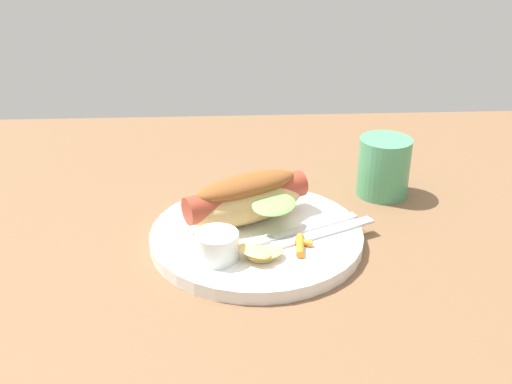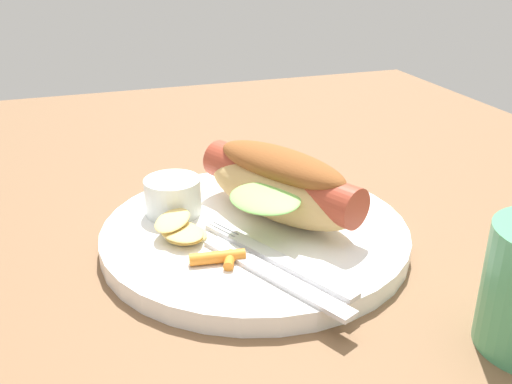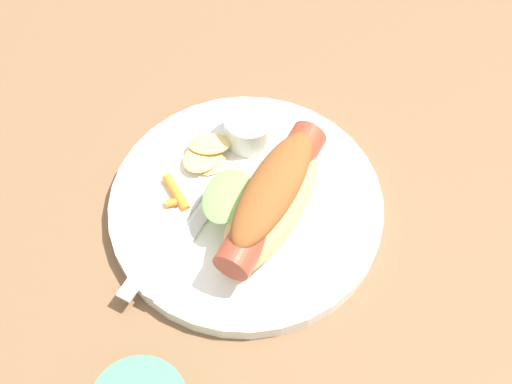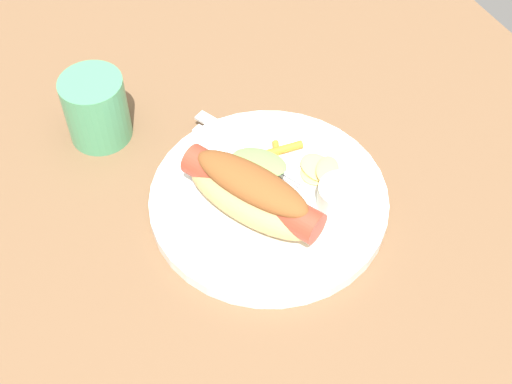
% 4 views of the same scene
% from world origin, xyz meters
% --- Properties ---
extents(ground_plane, '(1.20, 0.90, 0.02)m').
position_xyz_m(ground_plane, '(0.00, 0.00, -0.01)').
color(ground_plane, brown).
extents(plate, '(0.26, 0.26, 0.02)m').
position_xyz_m(plate, '(-0.04, -0.03, 0.01)').
color(plate, white).
rests_on(plate, ground_plane).
extents(hot_dog, '(0.17, 0.12, 0.06)m').
position_xyz_m(hot_dog, '(-0.05, -0.01, 0.05)').
color(hot_dog, tan).
rests_on(hot_dog, plate).
extents(sauce_ramekin, '(0.05, 0.05, 0.03)m').
position_xyz_m(sauce_ramekin, '(-0.09, -0.09, 0.03)').
color(sauce_ramekin, white).
rests_on(sauce_ramekin, plate).
extents(fork, '(0.14, 0.08, 0.00)m').
position_xyz_m(fork, '(0.02, -0.03, 0.02)').
color(fork, silver).
rests_on(fork, plate).
extents(knife, '(0.13, 0.07, 0.00)m').
position_xyz_m(knife, '(0.04, -0.04, 0.02)').
color(knife, silver).
rests_on(knife, plate).
extents(chips_pile, '(0.06, 0.05, 0.02)m').
position_xyz_m(chips_pile, '(-0.04, -0.09, 0.02)').
color(chips_pile, '#E7C46C').
rests_on(chips_pile, plate).
extents(carrot_garnish, '(0.02, 0.04, 0.01)m').
position_xyz_m(carrot_garnish, '(0.01, -0.07, 0.02)').
color(carrot_garnish, orange).
rests_on(carrot_garnish, plate).
extents(drinking_cup, '(0.07, 0.07, 0.08)m').
position_xyz_m(drinking_cup, '(0.14, 0.10, 0.04)').
color(drinking_cup, '#4C9E6B').
rests_on(drinking_cup, ground_plane).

